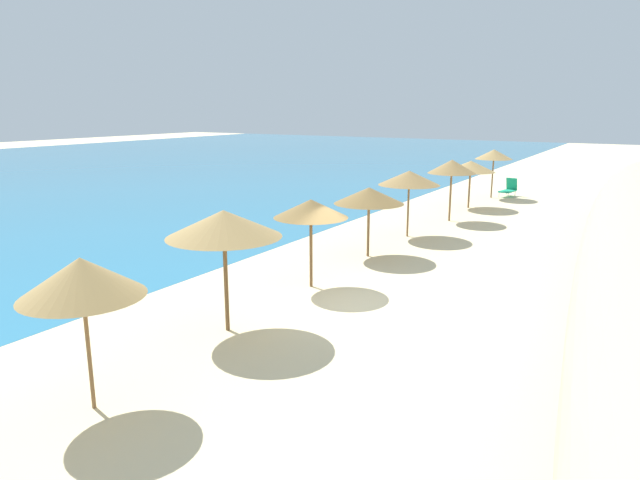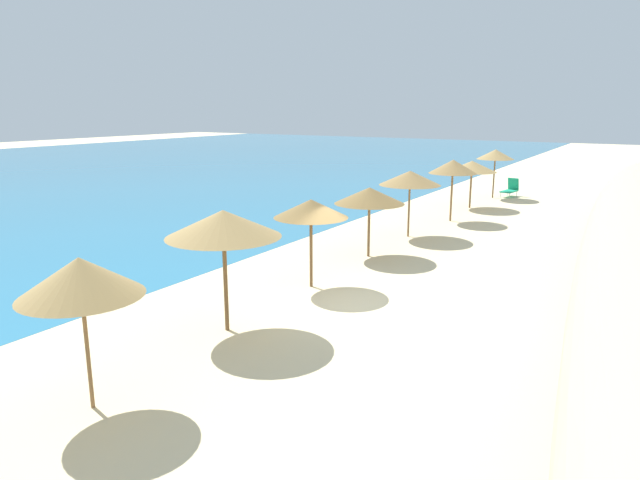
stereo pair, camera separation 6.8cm
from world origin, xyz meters
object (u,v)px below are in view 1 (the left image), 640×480
Objects in this scene: beach_umbrella_9 at (471,166)px; beach_umbrella_3 at (81,277)px; beach_umbrella_8 at (452,167)px; beach_umbrella_5 at (311,209)px; beach_umbrella_4 at (224,224)px; beach_umbrella_6 at (369,196)px; lounge_chair_1 at (509,189)px; beach_umbrella_7 at (409,178)px; beach_umbrella_10 at (494,154)px.

beach_umbrella_3 is at bearing -179.11° from beach_umbrella_9.
beach_umbrella_9 is at bearing 4.00° from beach_umbrella_8.
beach_umbrella_5 reaches higher than beach_umbrella_9.
beach_umbrella_4 reaches higher than beach_umbrella_3.
beach_umbrella_3 is 1.11× the size of beach_umbrella_6.
beach_umbrella_9 reaches higher than lounge_chair_1.
beach_umbrella_5 is 0.97× the size of beach_umbrella_7.
beach_umbrella_6 is at bearing 179.03° from beach_umbrella_10.
beach_umbrella_3 is at bearing -177.28° from beach_umbrella_5.
beach_umbrella_4 is 2.05× the size of lounge_chair_1.
beach_umbrella_8 is at bearing -5.95° from beach_umbrella_7.
beach_umbrella_7 is at bearing 178.61° from beach_umbrella_10.
beach_umbrella_10 reaches higher than beach_umbrella_9.
beach_umbrella_4 is 1.15× the size of beach_umbrella_9.
beach_umbrella_8 is 8.10m from beach_umbrella_10.
beach_umbrella_8 reaches higher than lounge_chair_1.
beach_umbrella_7 is at bearing 1.89° from beach_umbrella_3.
beach_umbrella_9 is at bearing 0.89° from beach_umbrella_3.
beach_umbrella_3 is 15.84m from beach_umbrella_7.
beach_umbrella_4 is at bearing -179.82° from beach_umbrella_9.
lounge_chair_1 is (29.10, -0.53, -1.97)m from beach_umbrella_3.
beach_umbrella_3 is at bearing -179.73° from beach_umbrella_8.
beach_umbrella_8 is at bearing 0.27° from beach_umbrella_3.
lounge_chair_1 is at bearing -1.93° from beach_umbrella_4.
beach_umbrella_4 is 15.88m from beach_umbrella_8.
beach_umbrella_5 is 7.83m from beach_umbrella_7.
beach_umbrella_3 is 19.94m from beach_umbrella_8.
beach_umbrella_4 is 11.77m from beach_umbrella_7.
beach_umbrella_4 is at bearing -178.97° from beach_umbrella_5.
beach_umbrella_3 reaches higher than lounge_chair_1.
lounge_chair_1 is (13.27, -1.06, -1.97)m from beach_umbrella_7.
beach_umbrella_6 is at bearing 179.41° from beach_umbrella_9.
beach_umbrella_10 is at bearing 0.93° from beach_umbrella_8.
beach_umbrella_10 reaches higher than beach_umbrella_3.
beach_umbrella_5 is 21.21m from lounge_chair_1.
beach_umbrella_6 is at bearing 1.62° from beach_umbrella_5.
beach_umbrella_5 is 15.95m from beach_umbrella_9.
beach_umbrella_3 is 12.08m from beach_umbrella_6.
beach_umbrella_7 is 13.46m from lounge_chair_1.
beach_umbrella_4 is 8.02m from beach_umbrella_6.
beach_umbrella_5 is 20.05m from beach_umbrella_10.
beach_umbrella_9 reaches higher than beach_umbrella_6.
beach_umbrella_8 reaches higher than beach_umbrella_5.
beach_umbrella_6 is (8.01, 0.19, -0.41)m from beach_umbrella_4.
beach_umbrella_10 reaches higher than beach_umbrella_6.
beach_umbrella_4 is 23.98m from beach_umbrella_10.
beach_umbrella_8 is at bearing 95.16° from lounge_chair_1.
beach_umbrella_8 is 4.03m from beach_umbrella_9.
beach_umbrella_4 is (4.06, 0.31, 0.18)m from beach_umbrella_3.
beach_umbrella_8 reaches higher than beach_umbrella_6.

